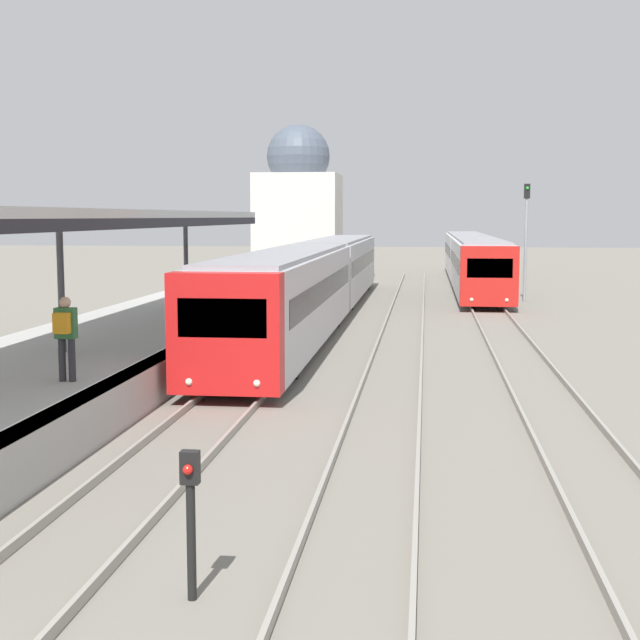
% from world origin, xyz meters
% --- Properties ---
extents(platform_canopy, '(4.00, 27.67, 3.37)m').
position_xyz_m(platform_canopy, '(-4.17, 16.78, 4.19)').
color(platform_canopy, beige).
rests_on(platform_canopy, station_platform).
extents(person_on_platform, '(0.40, 0.40, 1.66)m').
position_xyz_m(person_on_platform, '(-2.59, 13.10, 1.93)').
color(person_on_platform, '#2D2D33').
rests_on(person_on_platform, station_platform).
extents(train_near, '(2.53, 34.97, 3.06)m').
position_xyz_m(train_near, '(0.00, 32.83, 1.70)').
color(train_near, red).
rests_on(train_near, ground_plane).
extents(train_far, '(2.52, 32.30, 3.00)m').
position_xyz_m(train_far, '(7.09, 51.76, 1.67)').
color(train_far, red).
rests_on(train_far, ground_plane).
extents(signal_post_near, '(0.20, 0.21, 1.66)m').
position_xyz_m(signal_post_near, '(1.87, 5.73, 1.04)').
color(signal_post_near, black).
rests_on(signal_post_near, ground_plane).
extents(signal_mast_far, '(0.28, 0.29, 5.72)m').
position_xyz_m(signal_mast_far, '(9.14, 40.77, 3.54)').
color(signal_mast_far, gray).
rests_on(signal_mast_far, ground_plane).
extents(distant_domed_building, '(5.72, 5.72, 10.50)m').
position_xyz_m(distant_domed_building, '(-4.58, 58.86, 4.82)').
color(distant_domed_building, silver).
rests_on(distant_domed_building, ground_plane).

